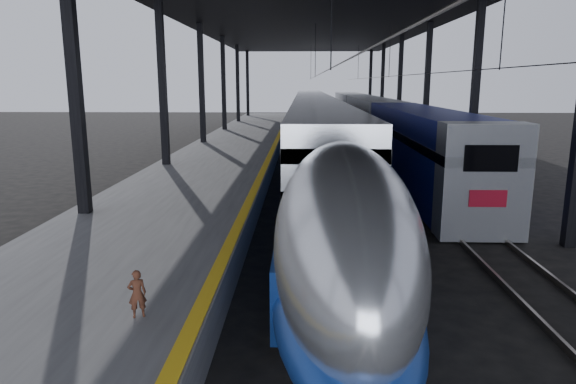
{
  "coord_description": "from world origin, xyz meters",
  "views": [
    {
      "loc": [
        1.17,
        -10.8,
        5.08
      ],
      "look_at": [
        0.76,
        3.62,
        2.0
      ],
      "focal_mm": 32.0,
      "sensor_mm": 36.0,
      "label": 1
    }
  ],
  "objects": [
    {
      "name": "rails",
      "position": [
        4.5,
        20.0,
        0.08
      ],
      "size": [
        6.52,
        80.0,
        0.16
      ],
      "color": "slate",
      "rests_on": "ground"
    },
    {
      "name": "child",
      "position": [
        -1.73,
        -2.42,
        1.44
      ],
      "size": [
        0.38,
        0.32,
        0.88
      ],
      "primitive_type": "imported",
      "rotation": [
        0.0,
        0.0,
        3.55
      ],
      "color": "#522A1B",
      "rests_on": "platform"
    },
    {
      "name": "canopy",
      "position": [
        1.9,
        20.0,
        9.12
      ],
      "size": [
        18.0,
        75.0,
        9.47
      ],
      "color": "black",
      "rests_on": "ground"
    },
    {
      "name": "yellow_strip",
      "position": [
        -0.7,
        20.0,
        1.0
      ],
      "size": [
        0.3,
        80.0,
        0.01
      ],
      "primitive_type": "cube",
      "color": "gold",
      "rests_on": "platform"
    },
    {
      "name": "ground",
      "position": [
        0.0,
        0.0,
        0.0
      ],
      "size": [
        160.0,
        160.0,
        0.0
      ],
      "primitive_type": "plane",
      "color": "black",
      "rests_on": "ground"
    },
    {
      "name": "second_train",
      "position": [
        7.0,
        32.39,
        1.95
      ],
      "size": [
        2.79,
        56.05,
        3.85
      ],
      "color": "navy",
      "rests_on": "ground"
    },
    {
      "name": "tgv_train",
      "position": [
        2.0,
        26.38,
        1.91
      ],
      "size": [
        2.85,
        65.2,
        4.08
      ],
      "color": "silver",
      "rests_on": "ground"
    },
    {
      "name": "platform",
      "position": [
        -3.5,
        20.0,
        0.5
      ],
      "size": [
        6.0,
        80.0,
        1.0
      ],
      "primitive_type": "cube",
      "color": "#4C4C4F",
      "rests_on": "ground"
    }
  ]
}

